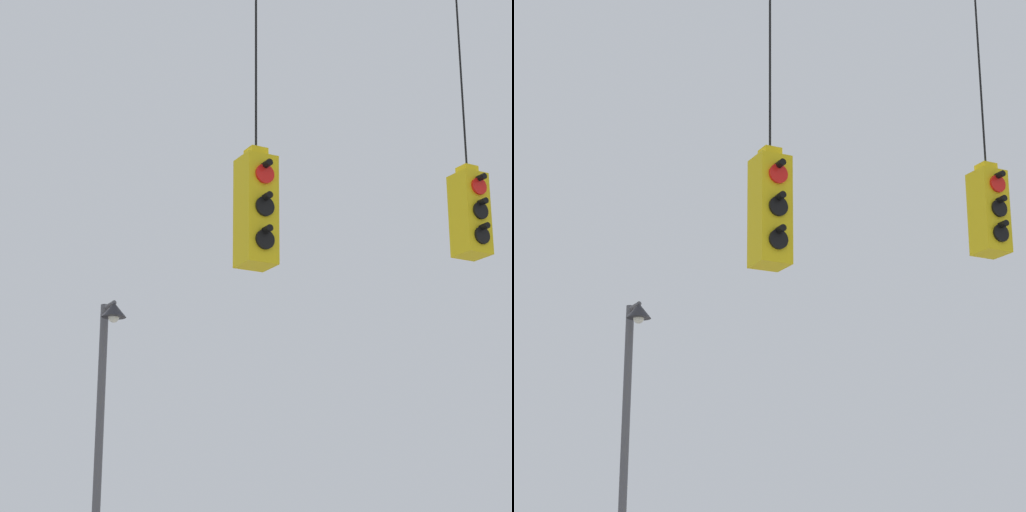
% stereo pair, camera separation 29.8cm
% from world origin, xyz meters
% --- Properties ---
extents(traffic_light_over_intersection, '(0.34, 0.46, 3.96)m').
position_xyz_m(traffic_light_over_intersection, '(-1.53, 0.44, 5.14)').
color(traffic_light_over_intersection, yellow).
extents(traffic_light_near_left_pole, '(0.34, 0.46, 3.47)m').
position_xyz_m(traffic_light_near_left_pole, '(1.23, 0.43, 5.54)').
color(traffic_light_near_left_pole, yellow).
extents(street_lamp, '(0.36, 0.64, 5.36)m').
position_xyz_m(street_lamp, '(-1.09, 5.89, 3.46)').
color(street_lamp, '#515156').
rests_on(street_lamp, ground_plane).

